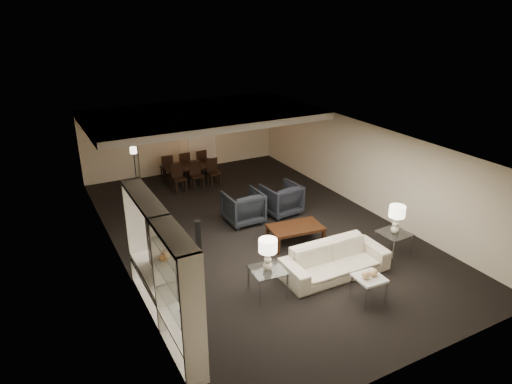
{
  "coord_description": "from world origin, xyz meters",
  "views": [
    {
      "loc": [
        -5.08,
        -9.52,
        5.54
      ],
      "look_at": [
        0.0,
        0.0,
        1.1
      ],
      "focal_mm": 32.0,
      "sensor_mm": 36.0,
      "label": 1
    }
  ],
  "objects": [
    {
      "name": "marble_table",
      "position": [
        0.53,
        -3.78,
        0.27
      ],
      "size": [
        0.58,
        0.58,
        0.55
      ],
      "primitive_type": null,
      "rotation": [
        0.0,
        0.0,
        -0.05
      ],
      "color": "silver",
      "rests_on": "floor"
    },
    {
      "name": "armchair_right",
      "position": [
        1.13,
        0.62,
        0.45
      ],
      "size": [
        1.04,
        1.06,
        0.89
      ],
      "primitive_type": "imported",
      "rotation": [
        0.0,
        0.0,
        3.23
      ],
      "color": "black",
      "rests_on": "floor"
    },
    {
      "name": "chair_nl",
      "position": [
        -0.86,
        3.57,
        0.44
      ],
      "size": [
        0.42,
        0.42,
        0.87
      ],
      "primitive_type": null,
      "rotation": [
        0.0,
        0.0,
        0.04
      ],
      "color": "black",
      "rests_on": "floor"
    },
    {
      "name": "dining_table",
      "position": [
        -0.26,
        4.22,
        0.29
      ],
      "size": [
        1.75,
        1.08,
        0.59
      ],
      "primitive_type": "imported",
      "rotation": [
        0.0,
        0.0,
        -0.09
      ],
      "color": "black",
      "rests_on": "floor"
    },
    {
      "name": "vase_blue",
      "position": [
        -3.31,
        -3.81,
        1.14
      ],
      "size": [
        0.15,
        0.15,
        0.16
      ],
      "primitive_type": "imported",
      "color": "#2644A5",
      "rests_on": "media_unit"
    },
    {
      "name": "floor",
      "position": [
        0.0,
        0.0,
        0.0
      ],
      "size": [
        11.0,
        11.0,
        0.0
      ],
      "primitive_type": "plane",
      "color": "black",
      "rests_on": "ground"
    },
    {
      "name": "wall_left",
      "position": [
        -3.5,
        0.0,
        1.25
      ],
      "size": [
        0.02,
        11.0,
        2.5
      ],
      "primitive_type": "cube",
      "color": "beige",
      "rests_on": "ground"
    },
    {
      "name": "ceiling",
      "position": [
        0.0,
        0.0,
        2.5
      ],
      "size": [
        7.0,
        11.0,
        0.02
      ],
      "primitive_type": "cube",
      "color": "silver",
      "rests_on": "ground"
    },
    {
      "name": "side_table_right",
      "position": [
        2.23,
        -2.68,
        0.31
      ],
      "size": [
        0.69,
        0.69,
        0.61
      ],
      "primitive_type": null,
      "rotation": [
        0.0,
        0.0,
        0.04
      ],
      "color": "white",
      "rests_on": "floor"
    },
    {
      "name": "table_lamp_left",
      "position": [
        -1.17,
        -2.68,
        0.95
      ],
      "size": [
        0.41,
        0.41,
        0.68
      ],
      "primitive_type": null,
      "rotation": [
        0.0,
        0.0,
        -0.1
      ],
      "color": "beige",
      "rests_on": "side_table_left"
    },
    {
      "name": "wall_back",
      "position": [
        0.0,
        5.5,
        1.25
      ],
      "size": [
        7.0,
        0.02,
        2.5
      ],
      "primitive_type": "cube",
      "color": "beige",
      "rests_on": "ground"
    },
    {
      "name": "side_table_left",
      "position": [
        -1.17,
        -2.68,
        0.31
      ],
      "size": [
        0.72,
        0.72,
        0.61
      ],
      "primitive_type": null,
      "rotation": [
        0.0,
        0.0,
        -0.09
      ],
      "color": "white",
      "rests_on": "floor"
    },
    {
      "name": "chair_nm",
      "position": [
        -0.26,
        3.57,
        0.44
      ],
      "size": [
        0.42,
        0.42,
        0.87
      ],
      "primitive_type": null,
      "rotation": [
        0.0,
        0.0,
        -0.04
      ],
      "color": "black",
      "rests_on": "floor"
    },
    {
      "name": "pendant_light",
      "position": [
        0.3,
        3.5,
        1.92
      ],
      "size": [
        0.52,
        0.52,
        0.24
      ],
      "primitive_type": "cylinder",
      "color": "#D8591E",
      "rests_on": "ceiling_soffit"
    },
    {
      "name": "sofa",
      "position": [
        0.53,
        -2.68,
        0.35
      ],
      "size": [
        2.42,
        0.98,
        0.7
      ],
      "primitive_type": "imported",
      "rotation": [
        0.0,
        0.0,
        -0.02
      ],
      "color": "beige",
      "rests_on": "floor"
    },
    {
      "name": "vase_amber",
      "position": [
        -3.31,
        -2.95,
        1.65
      ],
      "size": [
        0.17,
        0.17,
        0.17
      ],
      "primitive_type": "imported",
      "color": "#C28140",
      "rests_on": "media_unit"
    },
    {
      "name": "armchair_left",
      "position": [
        -0.07,
        0.62,
        0.45
      ],
      "size": [
        0.95,
        0.98,
        0.89
      ],
      "primitive_type": "imported",
      "rotation": [
        0.0,
        0.0,
        3.14
      ],
      "color": "black",
      "rests_on": "floor"
    },
    {
      "name": "coffee_table",
      "position": [
        0.53,
        -1.08,
        0.24
      ],
      "size": [
        1.4,
        0.92,
        0.47
      ],
      "primitive_type": null,
      "rotation": [
        0.0,
        0.0,
        -0.12
      ],
      "color": "black",
      "rests_on": "floor"
    },
    {
      "name": "wall_right",
      "position": [
        3.5,
        0.0,
        1.25
      ],
      "size": [
        0.02,
        11.0,
        2.5
      ],
      "primitive_type": "cube",
      "color": "beige",
      "rests_on": "ground"
    },
    {
      "name": "wall_front",
      "position": [
        0.0,
        -5.5,
        1.25
      ],
      "size": [
        7.0,
        0.02,
        2.5
      ],
      "primitive_type": "cube",
      "color": "beige",
      "rests_on": "ground"
    },
    {
      "name": "floor_speaker",
      "position": [
        -1.99,
        -1.02,
        0.59
      ],
      "size": [
        0.16,
        0.16,
        1.18
      ],
      "primitive_type": "cube",
      "rotation": [
        0.0,
        0.0,
        -0.34
      ],
      "color": "black",
      "rests_on": "floor"
    },
    {
      "name": "chair_fl",
      "position": [
        -0.86,
        4.87,
        0.44
      ],
      "size": [
        0.43,
        0.43,
        0.87
      ],
      "primitive_type": null,
      "rotation": [
        0.0,
        0.0,
        3.08
      ],
      "color": "black",
      "rests_on": "floor"
    },
    {
      "name": "chair_nr",
      "position": [
        0.34,
        3.57,
        0.44
      ],
      "size": [
        0.41,
        0.41,
        0.87
      ],
      "primitive_type": null,
      "rotation": [
        0.0,
        0.0,
        -0.01
      ],
      "color": "black",
      "rests_on": "floor"
    },
    {
      "name": "media_unit",
      "position": [
        -3.31,
        -2.6,
        1.18
      ],
      "size": [
        0.38,
        3.4,
        2.35
      ],
      "primitive_type": null,
      "color": "white",
      "rests_on": "wall_left"
    },
    {
      "name": "chair_fm",
      "position": [
        -0.26,
        4.87,
        0.44
      ],
      "size": [
        0.41,
        0.41,
        0.87
      ],
      "primitive_type": null,
      "rotation": [
        0.0,
        0.0,
        3.15
      ],
      "color": "black",
      "rests_on": "floor"
    },
    {
      "name": "curtains",
      "position": [
        -0.9,
        5.42,
        1.2
      ],
      "size": [
        1.5,
        0.12,
        2.4
      ],
      "primitive_type": "cube",
      "color": "beige",
      "rests_on": "wall_back"
    },
    {
      "name": "gold_gourd_a",
      "position": [
        0.43,
        -3.78,
        0.64
      ],
      "size": [
        0.18,
        0.18,
        0.18
      ],
      "primitive_type": "sphere",
      "color": "#ECBD7D",
      "rests_on": "marble_table"
    },
    {
      "name": "table_lamp_right",
      "position": [
        2.23,
        -2.68,
        0.95
      ],
      "size": [
        0.39,
        0.39,
        0.68
      ],
      "primitive_type": null,
      "rotation": [
        0.0,
        0.0,
        0.06
      ],
      "color": "beige",
      "rests_on": "side_table_right"
    },
    {
      "name": "chair_fr",
      "position": [
        0.34,
        4.87,
        0.44
      ],
      "size": [
        0.44,
        0.44,
        0.87
      ],
      "primitive_type": null,
      "rotation": [
        0.0,
        0.0,
        3.25
      ],
      "color": "black",
      "rests_on": "floor"
    },
    {
      "name": "door",
      "position": [
        0.7,
        5.47,
        1.05
      ],
      "size": [
        0.9,
        0.05,
        2.1
      ],
      "primitive_type": "cube",
      "color": "silver",
      "rests_on": "wall_back"
    },
    {
      "name": "floor_lamp",
      "position": [
        -2.05,
        4.26,
        0.72
      ],
      "size": [
        0.28,
        0.28,
        1.45
      ],
      "primitive_type": null,
      "rotation": [
        0.0,
        0.0,
        -0.42
      ],
      "color": "black",
      "rests_on": "floor"
    },
    {
      "name": "ceiling_soffit",
      "position": [
        0.0,
        3.5,
        2.4
      ],
      "size": [
        7.0,
        4.0,
        0.2
      ],
      "primitive_type": "cube",
      "color": "silver",
      "rests_on": "ceiling"
    },
    {
      "name": "painting",
      "position": [
        2.1,
        5.46,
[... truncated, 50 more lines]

